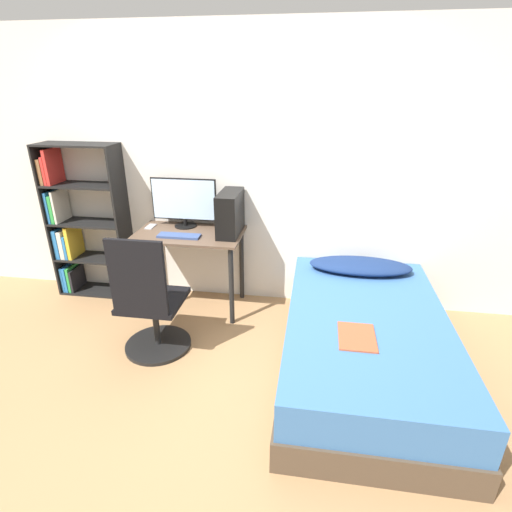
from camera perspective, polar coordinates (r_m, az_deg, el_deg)
ground_plane at (r=3.10m, az=-7.46°, el=-17.00°), size 14.00×14.00×0.00m
wall_back at (r=3.74m, az=-2.81°, el=11.75°), size 8.00×0.05×2.50m
desk at (r=3.72m, az=-9.43°, el=1.40°), size 0.97×0.58×0.76m
bookshelf at (r=4.32m, az=-24.18°, el=4.04°), size 0.75×0.30×1.51m
office_chair at (r=3.23m, az=-14.82°, el=-7.46°), size 0.54×0.54×1.02m
bed at (r=3.14m, az=15.22°, el=-11.87°), size 1.17×2.00×0.47m
pillow at (r=3.64m, az=14.67°, el=-1.35°), size 0.89×0.36×0.11m
magazine at (r=2.75m, az=14.21°, el=-11.12°), size 0.24×0.32×0.01m
monitor at (r=3.78m, az=-10.25°, el=7.68°), size 0.62×0.21×0.46m
keyboard at (r=3.59m, az=-10.94°, el=2.85°), size 0.38×0.12×0.02m
pc_tower at (r=3.56m, az=-3.71°, el=6.14°), size 0.18×0.44×0.38m
phone at (r=3.90m, az=-14.81°, el=4.10°), size 0.07×0.14×0.01m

